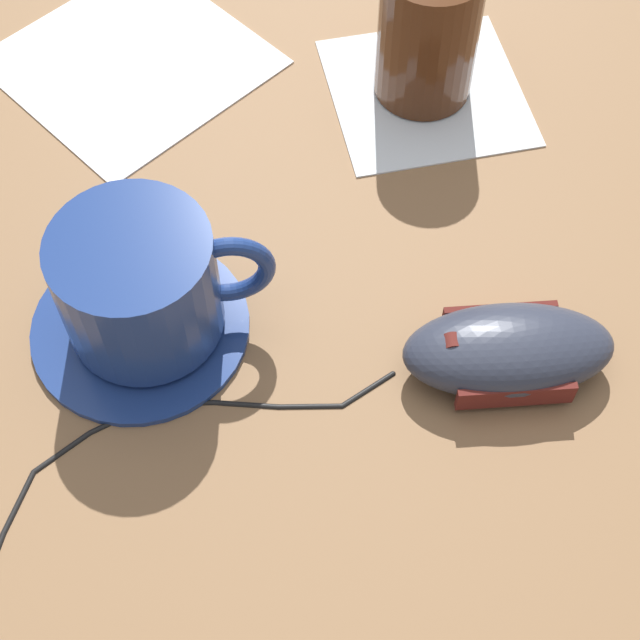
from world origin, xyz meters
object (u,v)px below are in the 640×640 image
at_px(computer_mouse, 508,350).
at_px(drinking_glass, 428,32).
at_px(saucer, 140,325).
at_px(coffee_cup, 142,284).

bearing_deg(computer_mouse, drinking_glass, -76.78).
height_order(saucer, drinking_glass, drinking_glass).
relative_size(saucer, coffee_cup, 1.06).
xyz_separation_m(saucer, coffee_cup, (-0.01, -0.00, 0.04)).
bearing_deg(saucer, drinking_glass, -127.54).
relative_size(coffee_cup, drinking_glass, 1.25).
distance_m(coffee_cup, drinking_glass, 0.25).
height_order(coffee_cup, drinking_glass, drinking_glass).
bearing_deg(drinking_glass, coffee_cup, 53.40).
height_order(saucer, coffee_cup, coffee_cup).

